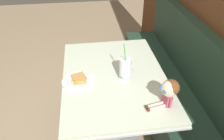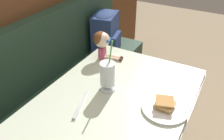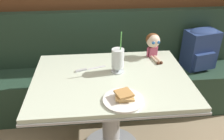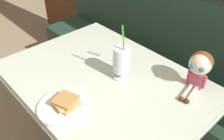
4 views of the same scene
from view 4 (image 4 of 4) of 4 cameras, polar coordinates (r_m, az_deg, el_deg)
booth_bench at (r=1.95m, az=12.45°, el=-3.59°), size 2.60×0.48×1.00m
diner_table at (r=1.45m, az=-1.78°, el=-7.92°), size 1.11×0.81×0.74m
toast_plate at (r=1.16m, az=-10.85°, el=-8.08°), size 0.25×0.25×0.06m
milkshake_glass at (r=1.27m, az=2.23°, el=2.04°), size 0.10×0.10×0.32m
butter_knife at (r=1.49m, az=-2.88°, el=3.43°), size 0.23×0.09×0.01m
seated_doll at (r=1.26m, az=19.72°, el=0.92°), size 0.13×0.23×0.20m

